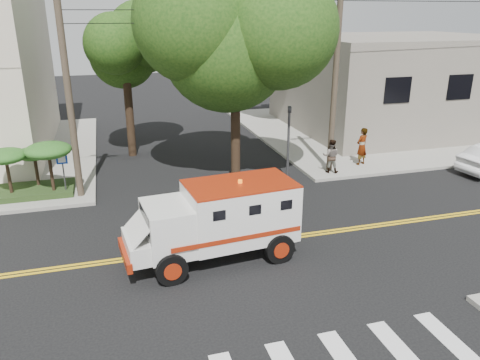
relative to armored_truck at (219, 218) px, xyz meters
name	(u,v)px	position (x,y,z in m)	size (l,w,h in m)	color
ground	(244,243)	(1.06, 0.71, -1.43)	(100.00, 100.00, 0.00)	black
sidewalk_ne	(377,129)	(14.56, 14.21, -1.36)	(17.00, 17.00, 0.15)	gray
building_right	(397,82)	(16.06, 14.71, 1.72)	(14.00, 12.00, 6.00)	slate
utility_pole_left	(69,94)	(-4.54, 6.71, 3.07)	(0.28, 0.28, 9.00)	#382D23
utility_pole_right	(335,82)	(7.36, 6.91, 3.07)	(0.28, 0.28, 9.00)	#382D23
tree_main	(247,22)	(3.00, 6.92, 5.77)	(6.08, 5.70, 9.85)	black
tree_left	(131,50)	(-1.62, 12.50, 4.30)	(4.48, 4.20, 7.70)	black
tree_right	(305,36)	(9.90, 16.48, 4.66)	(4.80, 4.50, 8.20)	black
traffic_signal	(289,136)	(4.86, 6.31, 0.79)	(0.15, 0.18, 3.60)	#3F3F42
accessibility_sign	(63,168)	(-5.14, 6.89, -0.07)	(0.45, 0.10, 2.02)	#3F3F42
palm_planter	(32,161)	(-6.38, 7.34, 0.21)	(3.52, 2.63, 2.36)	#1E3314
armored_truck	(219,218)	(0.00, 0.00, 0.00)	(5.70, 2.67, 2.52)	silver
pedestrian_a	(362,146)	(9.31, 7.24, -0.32)	(0.71, 0.46, 1.94)	gray
pedestrian_b	(331,156)	(7.21, 6.53, -0.46)	(0.80, 0.63, 1.66)	gray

